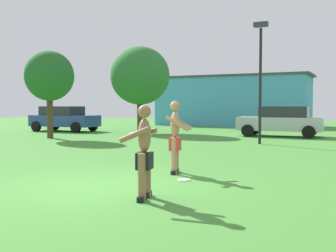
# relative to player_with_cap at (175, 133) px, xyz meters

# --- Properties ---
(ground_plane) EXTENTS (80.00, 80.00, 0.00)m
(ground_plane) POSITION_rel_player_with_cap_xyz_m (-0.66, -2.11, -0.96)
(ground_plane) COLOR #428433
(player_with_cap) EXTENTS (0.66, 0.67, 1.74)m
(player_with_cap) POSITION_rel_player_with_cap_xyz_m (0.00, 0.00, 0.00)
(player_with_cap) COLOR black
(player_with_cap) RESTS_ON ground_plane
(player_in_black) EXTENTS (0.66, 0.70, 1.63)m
(player_in_black) POSITION_rel_player_with_cap_xyz_m (0.64, -2.68, -0.11)
(player_in_black) COLOR black
(player_in_black) RESTS_ON ground_plane
(frisbee) EXTENTS (0.28, 0.28, 0.03)m
(frisbee) POSITION_rel_player_with_cap_xyz_m (0.56, -0.78, -0.94)
(frisbee) COLOR white
(frisbee) RESTS_ON ground_plane
(car_silver_near_post) EXTENTS (4.37, 2.18, 1.58)m
(car_silver_near_post) POSITION_rel_player_with_cap_xyz_m (0.10, 13.09, -0.13)
(car_silver_near_post) COLOR silver
(car_silver_near_post) RESTS_ON ground_plane
(car_blue_mid_lot) EXTENTS (4.36, 2.14, 1.58)m
(car_blue_mid_lot) POSITION_rel_player_with_cap_xyz_m (-13.11, 11.63, -0.13)
(car_blue_mid_lot) COLOR #2D478C
(car_blue_mid_lot) RESTS_ON ground_plane
(lamp_post) EXTENTS (0.60, 0.24, 5.10)m
(lamp_post) POSITION_rel_player_with_cap_xyz_m (0.08, 8.37, 2.22)
(lamp_post) COLOR black
(lamp_post) RESTS_ON ground_plane
(outbuilding_behind_lot) EXTENTS (12.51, 4.63, 4.04)m
(outbuilding_behind_lot) POSITION_rel_player_with_cap_xyz_m (-5.74, 23.69, 1.07)
(outbuilding_behind_lot) COLOR #4C9ED1
(outbuilding_behind_lot) RESTS_ON ground_plane
(tree_left_field) EXTENTS (3.56, 3.56, 5.17)m
(tree_left_field) POSITION_rel_player_with_cap_xyz_m (-8.16, 12.66, 2.45)
(tree_left_field) COLOR #4C3823
(tree_left_field) RESTS_ON ground_plane
(tree_right_field) EXTENTS (2.42, 2.42, 4.34)m
(tree_right_field) POSITION_rel_player_with_cap_xyz_m (-10.10, 6.99, 2.12)
(tree_right_field) COLOR #4C3823
(tree_right_field) RESTS_ON ground_plane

